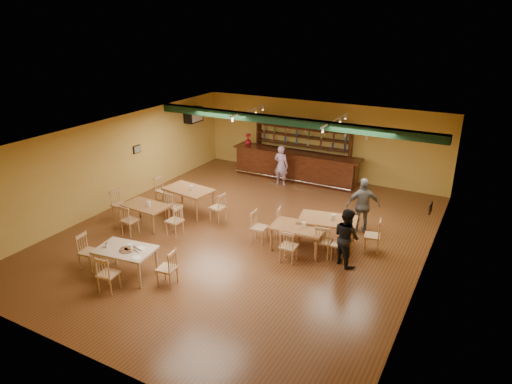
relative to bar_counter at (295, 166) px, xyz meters
The scene contains 23 objects.
floor 5.23m from the bar_counter, 82.44° to the right, with size 12.00×12.00×0.00m, color #573419.
ceiling_beam 3.36m from the bar_counter, 73.79° to the right, with size 10.00×0.30×0.25m, color black.
track_rail_left 3.15m from the bar_counter, 122.55° to the right, with size 0.05×2.50×0.05m, color silver.
track_rail_right 3.61m from the bar_counter, 40.03° to the right, with size 0.05×2.50×0.05m, color silver.
ac_unit 4.59m from the bar_counter, 167.01° to the right, with size 0.34×0.70×0.48m, color silver.
picture_left 6.07m from the bar_counter, 135.93° to the right, with size 0.04×0.34×0.28m, color black.
picture_right 7.41m from the bar_counter, 39.44° to the right, with size 0.04×0.34×0.28m, color black.
bar_counter is the anchor object (origin of this frame).
back_bar_hutch 0.85m from the bar_counter, 90.00° to the left, with size 4.00×0.40×2.28m, color black.
poinsettia 2.28m from the bar_counter, behind, with size 0.26×0.26×0.47m, color #A50F1D.
dining_table_a 4.91m from the bar_counter, 111.58° to the right, with size 1.60×0.96×0.80m, color brown.
dining_table_b 5.50m from the bar_counter, 56.72° to the right, with size 1.59×0.95×0.79m, color brown.
dining_table_c 6.53m from the bar_counter, 110.62° to the right, with size 1.40×0.84×0.70m, color brown.
dining_table_d 5.86m from the bar_counter, 65.33° to the right, with size 1.46×0.88×0.73m, color brown.
near_table 8.62m from the bar_counter, 95.14° to the right, with size 1.41×0.91×0.76m, color tan.
pizza_tray 8.61m from the bar_counter, 94.47° to the right, with size 0.40×0.40×0.01m, color silver.
parmesan_shaker 8.82m from the bar_counter, 97.99° to the right, with size 0.07×0.07×0.11m, color #EAE5C6.
napkin_stack 8.39m from the bar_counter, 92.85° to the right, with size 0.20×0.15×0.03m, color white.
pizza_server 8.55m from the bar_counter, 93.48° to the right, with size 0.32×0.09×0.00m, color silver.
side_plate 8.79m from the bar_counter, 91.41° to the right, with size 0.22×0.22×0.01m, color white.
patron_bar 0.88m from the bar_counter, 106.08° to the right, with size 0.57×0.37×1.55m, color purple.
patron_right_a 6.62m from the bar_counter, 54.73° to the right, with size 0.76×0.59×1.56m, color black.
patron_right_b 4.94m from the bar_counter, 42.34° to the right, with size 0.99×0.41×1.69m, color slate.
Camera 1 is at (6.12, -10.64, 6.14)m, focal length 32.13 mm.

